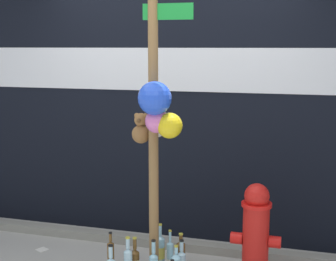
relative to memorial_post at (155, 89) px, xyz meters
name	(u,v)px	position (x,y,z in m)	size (l,w,h in m)	color
building_wall	(174,61)	(-0.17, 1.13, 0.17)	(10.00, 0.21, 3.50)	black
curb_strip	(162,243)	(-0.16, 0.73, -1.54)	(8.00, 0.12, 0.08)	gray
memorial_post	(155,89)	(0.00, 0.00, 0.00)	(0.53, 0.49, 2.65)	olive
fire_hydrant	(256,232)	(0.76, 0.27, -1.16)	(0.40, 0.24, 0.82)	red
bottle_0	(170,258)	(0.07, 0.16, -1.42)	(0.06, 0.06, 0.40)	#93CCE0
bottle_3	(111,258)	(-0.40, 0.01, -1.41)	(0.06, 0.06, 0.39)	brown
bottle_8	(181,253)	(0.12, 0.34, -1.45)	(0.08, 0.08, 0.31)	brown
bottle_10	(160,253)	(-0.03, 0.20, -1.40)	(0.08, 0.08, 0.43)	#93CCE0
litter_1	(42,249)	(-1.24, 0.35, -1.57)	(0.10, 0.09, 0.01)	silver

